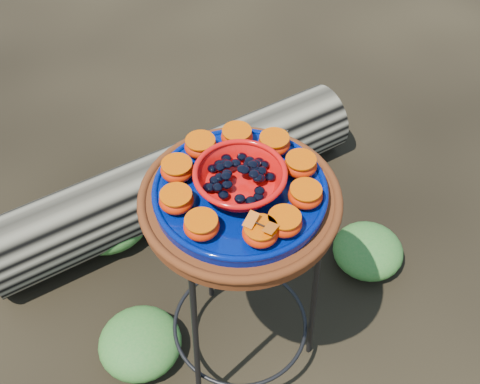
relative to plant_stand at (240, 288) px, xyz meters
name	(u,v)px	position (x,y,z in m)	size (l,w,h in m)	color
ground	(240,347)	(0.00, 0.00, -0.35)	(60.00, 60.00, 0.00)	black
plant_stand	(240,288)	(0.00, 0.00, 0.00)	(0.44, 0.44, 0.70)	black
terracotta_saucer	(240,202)	(0.00, 0.00, 0.37)	(0.46, 0.46, 0.04)	#5A270C
cobalt_plate	(240,192)	(0.00, 0.00, 0.40)	(0.40, 0.40, 0.03)	#02093E
red_bowl	(240,180)	(0.00, 0.00, 0.44)	(0.20, 0.20, 0.06)	red
glass_gems	(240,168)	(0.00, 0.00, 0.48)	(0.15, 0.15, 0.03)	black
orange_half_0	(260,233)	(-0.03, -0.15, 0.44)	(0.08, 0.08, 0.04)	#B62602
orange_half_1	(284,223)	(0.03, -0.15, 0.44)	(0.08, 0.08, 0.04)	#B62602
orange_half_2	(305,195)	(0.11, -0.10, 0.44)	(0.08, 0.08, 0.04)	#B62602
orange_half_3	(300,165)	(0.15, -0.01, 0.44)	(0.08, 0.08, 0.04)	#B62602
orange_half_4	(274,144)	(0.13, 0.08, 0.44)	(0.08, 0.08, 0.04)	#B62602
orange_half_5	(237,137)	(0.06, 0.14, 0.44)	(0.08, 0.08, 0.04)	#B62602
orange_half_6	(201,146)	(-0.03, 0.15, 0.44)	(0.08, 0.08, 0.04)	#B62602
orange_half_7	(177,170)	(-0.11, 0.10, 0.44)	(0.08, 0.08, 0.04)	#B62602
orange_half_8	(176,200)	(-0.15, 0.01, 0.44)	(0.08, 0.08, 0.04)	#B62602
orange_half_9	(201,226)	(-0.13, -0.08, 0.44)	(0.08, 0.08, 0.04)	#B62602
butterfly	(261,224)	(-0.03, -0.15, 0.46)	(0.08, 0.05, 0.01)	#CA520D
driftwood_log	(176,181)	(0.06, 0.64, -0.22)	(1.41, 0.37, 0.27)	black
foliage_left	(140,342)	(-0.29, 0.12, -0.28)	(0.26, 0.26, 0.13)	#266620
foliage_right	(368,250)	(0.55, 0.10, -0.29)	(0.25, 0.25, 0.12)	#266620
foliage_back	(107,217)	(-0.22, 0.64, -0.27)	(0.31, 0.31, 0.16)	#266620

